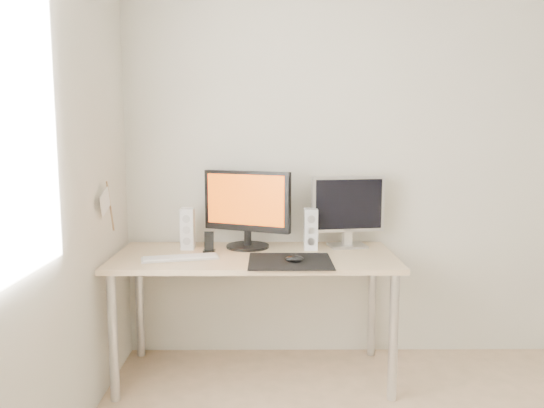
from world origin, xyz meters
name	(u,v)px	position (x,y,z in m)	size (l,w,h in m)	color
wall_back	(403,160)	(0.00, 1.75, 1.25)	(3.50, 3.50, 0.00)	silver
mousepad	(290,261)	(-0.73, 1.21, 0.73)	(0.45, 0.40, 0.00)	black
mouse	(294,259)	(-0.71, 1.18, 0.75)	(0.10, 0.06, 0.04)	black
desk	(255,268)	(-0.93, 1.38, 0.65)	(1.60, 0.70, 0.73)	#D1B587
main_monitor	(247,206)	(-0.98, 1.56, 0.98)	(0.52, 0.34, 0.47)	black
second_monitor	(348,208)	(-0.37, 1.58, 0.97)	(0.45, 0.19, 0.43)	#BABABD
speaker_left	(188,229)	(-1.33, 1.53, 0.85)	(0.08, 0.09, 0.25)	white
speaker_right	(311,229)	(-0.60, 1.51, 0.85)	(0.08, 0.09, 0.25)	white
keyboard	(180,258)	(-1.34, 1.27, 0.74)	(0.44, 0.22, 0.02)	silver
phone_dock	(209,246)	(-1.20, 1.43, 0.77)	(0.07, 0.06, 0.12)	black
pennant	(107,203)	(-1.72, 1.24, 1.05)	(0.01, 0.23, 0.29)	#A57F54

